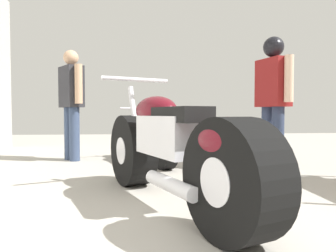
# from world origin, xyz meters

# --- Properties ---
(ground_plane) EXTENTS (14.96, 14.96, 0.00)m
(ground_plane) POSITION_xyz_m (0.00, 3.12, 0.00)
(ground_plane) COLOR #A8A399
(motorcycle_maroon_cruiser) EXTENTS (1.11, 2.20, 1.06)m
(motorcycle_maroon_cruiser) POSITION_xyz_m (-0.09, 2.09, 0.44)
(motorcycle_maroon_cruiser) COLOR black
(motorcycle_maroon_cruiser) RESTS_ON ground_plane
(motorcycle_black_naked) EXTENTS (0.79, 1.69, 0.81)m
(motorcycle_black_naked) POSITION_xyz_m (-0.21, 4.21, 0.34)
(motorcycle_black_naked) COLOR black
(motorcycle_black_naked) RESTS_ON ground_plane
(mechanic_in_blue) EXTENTS (0.46, 0.62, 1.67)m
(mechanic_in_blue) POSITION_xyz_m (-1.37, 4.60, 0.94)
(mechanic_in_blue) COLOR #384766
(mechanic_in_blue) RESTS_ON ground_plane
(mechanic_with_helmet) EXTENTS (0.36, 0.66, 1.69)m
(mechanic_with_helmet) POSITION_xyz_m (1.38, 3.62, 1.01)
(mechanic_with_helmet) COLOR #2D3851
(mechanic_with_helmet) RESTS_ON ground_plane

